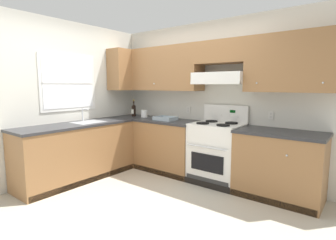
% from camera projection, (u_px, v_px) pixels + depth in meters
% --- Properties ---
extents(ground_plane, '(7.04, 7.04, 0.00)m').
position_uv_depth(ground_plane, '(133.00, 199.00, 3.51)').
color(ground_plane, '#B2AA99').
extents(wall_back, '(4.68, 0.57, 2.55)m').
position_uv_depth(wall_back, '(217.00, 87.00, 4.27)').
color(wall_back, silver).
rests_on(wall_back, ground_plane).
extents(wall_left, '(0.47, 4.00, 2.55)m').
position_uv_depth(wall_left, '(75.00, 95.00, 4.48)').
color(wall_left, silver).
rests_on(wall_left, ground_plane).
extents(counter_back_run, '(3.60, 0.65, 0.91)m').
position_uv_depth(counter_back_run, '(194.00, 150.00, 4.32)').
color(counter_back_run, olive).
rests_on(counter_back_run, ground_plane).
extents(counter_left_run, '(0.63, 1.91, 1.13)m').
position_uv_depth(counter_left_run, '(78.00, 151.00, 4.21)').
color(counter_left_run, olive).
rests_on(counter_left_run, ground_plane).
extents(stove, '(0.76, 0.62, 1.20)m').
position_uv_depth(stove, '(216.00, 152.00, 4.08)').
color(stove, white).
rests_on(stove, ground_plane).
extents(wine_bottle, '(0.08, 0.08, 0.32)m').
position_uv_depth(wine_bottle, '(134.00, 110.00, 5.12)').
color(wine_bottle, black).
rests_on(wine_bottle, counter_back_run).
extents(bowl, '(0.36, 0.27, 0.06)m').
position_uv_depth(bowl, '(165.00, 119.00, 4.58)').
color(bowl, '#9EADB7').
rests_on(bowl, counter_back_run).
extents(paper_towel_roll, '(0.12, 0.12, 0.14)m').
position_uv_depth(paper_towel_roll, '(144.00, 114.00, 4.99)').
color(paper_towel_roll, white).
rests_on(paper_towel_roll, counter_back_run).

